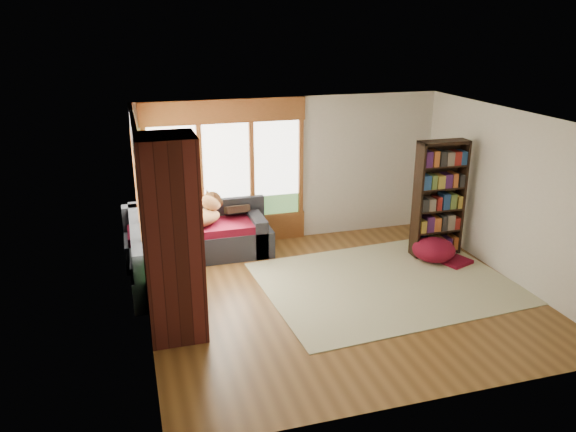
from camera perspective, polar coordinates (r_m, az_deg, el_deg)
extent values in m
plane|color=brown|center=(8.37, 5.42, -8.13)|extent=(5.50, 5.50, 0.00)
plane|color=white|center=(7.54, 6.05, 9.68)|extent=(5.50, 5.50, 0.00)
cube|color=silver|center=(10.12, 0.45, 4.74)|extent=(5.50, 0.04, 2.60)
cube|color=silver|center=(5.80, 14.97, -7.46)|extent=(5.50, 0.04, 2.60)
cube|color=silver|center=(7.33, -14.66, -1.68)|extent=(0.04, 5.00, 2.60)
cube|color=silver|center=(9.22, 21.80, 1.85)|extent=(0.04, 5.00, 2.60)
cube|color=brown|center=(9.81, -6.24, 4.45)|extent=(2.82, 0.10, 1.90)
cube|color=white|center=(9.81, -6.24, 4.45)|extent=(2.54, 0.09, 1.62)
cube|color=brown|center=(8.46, -14.84, 1.47)|extent=(0.10, 2.62, 1.90)
cube|color=white|center=(8.46, -14.84, 1.47)|extent=(0.09, 2.36, 1.62)
cube|color=#6A9956|center=(9.15, -15.08, 5.40)|extent=(0.03, 0.72, 0.90)
cube|color=#471914|center=(7.02, -11.69, -2.40)|extent=(0.70, 0.70, 2.60)
cube|color=#242528|center=(9.71, -8.16, -2.89)|extent=(2.20, 0.90, 0.42)
cube|color=#242528|center=(9.90, -8.58, 0.00)|extent=(2.20, 0.20, 0.38)
cube|color=#242528|center=(9.85, -2.43, -1.81)|extent=(0.20, 0.90, 0.60)
cube|color=maroon|center=(9.49, -8.73, -1.70)|extent=(1.90, 0.66, 0.12)
cube|color=#242528|center=(9.06, -11.62, -4.79)|extent=(0.90, 2.20, 0.42)
cube|color=#242528|center=(8.89, -14.04, -2.65)|extent=(0.20, 2.20, 0.38)
cube|color=#242528|center=(8.11, -11.00, -7.00)|extent=(0.90, 0.20, 0.60)
cube|color=maroon|center=(8.64, -10.73, -3.99)|extent=(0.66, 1.20, 0.12)
cube|color=maroon|center=(9.52, -11.35, -1.80)|extent=(0.66, 0.66, 0.12)
cube|color=#EBEACE|center=(8.87, 9.93, -6.66)|extent=(3.92, 3.10, 0.01)
cube|color=black|center=(9.99, 17.09, 1.85)|extent=(0.04, 0.28, 1.99)
cube|color=black|center=(9.57, 13.00, 1.48)|extent=(0.04, 0.28, 1.99)
cube|color=black|center=(9.88, 14.70, 1.90)|extent=(0.85, 0.02, 1.99)
cube|color=black|center=(10.09, 14.63, -3.40)|extent=(0.77, 0.26, 0.03)
cube|color=black|center=(9.95, 14.81, -1.39)|extent=(0.77, 0.26, 0.03)
cube|color=black|center=(9.83, 15.00, 0.68)|extent=(0.77, 0.26, 0.03)
cube|color=black|center=(9.72, 15.19, 2.79)|extent=(0.77, 0.26, 0.03)
cube|color=black|center=(9.62, 15.39, 4.95)|extent=(0.77, 0.26, 0.03)
cube|color=black|center=(9.54, 15.59, 7.15)|extent=(0.77, 0.26, 0.03)
cube|color=#726659|center=(9.76, 15.15, 1.64)|extent=(0.73, 0.20, 1.83)
ellipsoid|color=maroon|center=(9.76, 14.59, -3.25)|extent=(0.92, 0.92, 0.39)
ellipsoid|color=brown|center=(9.40, -9.17, -0.23)|extent=(0.96, 0.82, 0.27)
sphere|color=brown|center=(9.51, -7.71, 0.91)|extent=(0.44, 0.44, 0.33)
cone|color=brown|center=(9.44, -8.02, 1.60)|extent=(0.16, 0.16, 0.14)
ellipsoid|color=#37251B|center=(8.57, -11.94, -2.62)|extent=(0.64, 0.80, 0.24)
sphere|color=#37251B|center=(8.75, -12.61, -1.40)|extent=(0.35, 0.35, 0.28)
cone|color=#37251B|center=(8.67, -12.55, -0.79)|extent=(0.13, 0.13, 0.12)
cube|color=#2D2218|center=(9.83, -4.46, 0.86)|extent=(0.45, 0.12, 0.45)
cube|color=#2D2218|center=(9.73, -7.92, 0.54)|extent=(0.45, 0.12, 0.45)
cube|color=#2D2218|center=(9.22, -13.19, -0.88)|extent=(0.45, 0.12, 0.45)
cube|color=#2D2218|center=(8.20, -12.67, -3.43)|extent=(0.45, 0.12, 0.45)
cube|color=maroon|center=(9.67, -11.43, 0.21)|extent=(0.42, 0.12, 0.42)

